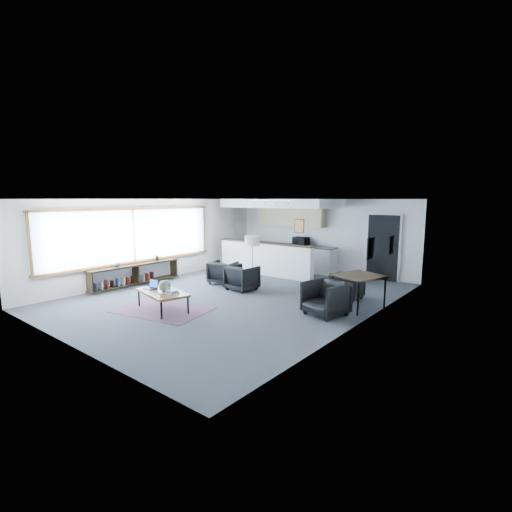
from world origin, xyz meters
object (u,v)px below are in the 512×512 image
Objects in this scene: ceramic_pot at (165,286)px; laptop at (152,286)px; coffee_table at (162,293)px; dining_table at (359,278)px; floor_lamp at (252,243)px; dining_chair_far at (347,287)px; armchair_right at (242,276)px; book_stack at (172,292)px; armchair_left at (223,271)px; microwave at (301,240)px; dining_chair_near at (326,299)px.

laptop is at bearing 179.01° from ceramic_pot.
laptop is at bearing -170.27° from coffee_table.
dining_table is at bearing 53.57° from coffee_table.
floor_lamp is 2.41× the size of dining_chair_far.
laptop is 4.97m from dining_table.
book_stack is at bearing 96.10° from armchair_right.
armchair_left is at bearing -12.20° from armchair_right.
ceramic_pot is 0.51× the size of microwave.
dining_chair_near is at bearing 33.66° from ceramic_pot.
armchair_left is (-1.18, 2.92, -0.11)m from book_stack.
microwave reaches higher than dining_chair_far.
armchair_left reaches higher than dining_chair_near.
laptop is at bearing 79.95° from armchair_right.
laptop is 0.25× the size of dining_table.
book_stack is at bearing -84.37° from microwave.
microwave reaches higher than ceramic_pot.
armchair_left is at bearing 111.97° from book_stack.
armchair_right is 1.09× the size of dining_chair_near.
coffee_table is at bearing -139.10° from dining_table.
book_stack is 0.39× the size of dining_chair_near.
dining_table is at bearing -171.15° from armchair_right.
laptop is 0.43× the size of dining_chair_near.
dining_chair_near is at bearing 35.92° from book_stack.
laptop is 4.14m from dining_chair_near.
dining_table is 1.72× the size of dining_chair_near.
armchair_left is 4.37m from dining_table.
microwave is (-3.62, 3.22, 0.37)m from dining_table.
dining_table is at bearing 41.55° from ceramic_pot.
ceramic_pot is 0.27m from book_stack.
dining_table is (3.93, 3.03, 0.23)m from laptop.
book_stack is 0.36× the size of armchair_right.
armchair_left is 0.50× the size of floor_lamp.
armchair_right is at bearing 88.35° from ceramic_pot.
ceramic_pot reaches higher than book_stack.
dining_table is at bearing -40.12° from microwave.
coffee_table is at bearing 50.23° from dining_chair_far.
dining_chair_far is (-0.21, 1.57, -0.05)m from dining_chair_near.
dining_chair_far is at bearing 133.14° from dining_table.
book_stack is 3.51m from dining_chair_near.
ceramic_pot is 4.63m from dining_chair_far.
dining_table reaches higher than book_stack.
microwave reaches higher than dining_table.
armchair_left is 1.05× the size of dining_chair_near.
ceramic_pot is 0.98× the size of book_stack.
coffee_table is 1.99× the size of armchair_left.
armchair_left is at bearing -178.01° from dining_chair_near.
microwave is (0.31, 6.25, 0.60)m from laptop.
dining_chair_near is at bearing -19.39° from floor_lamp.
ceramic_pot is 0.44× the size of dining_chair_far.
ceramic_pot is at bearing 179.83° from book_stack.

